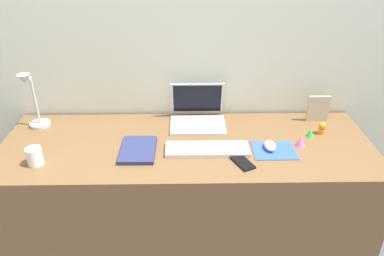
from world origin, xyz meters
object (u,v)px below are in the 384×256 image
Objects in this scene: keyboard at (208,149)px; toy_figurine_green at (311,133)px; mouse at (271,146)px; picture_frame at (319,109)px; cell_phone at (243,162)px; desk_lamp at (34,102)px; notebook_pad at (139,150)px; laptop at (198,113)px; toy_figurine_orange at (323,128)px; coffee_mug at (35,156)px; toy_figurine_pink at (301,141)px.

keyboard is 0.56m from toy_figurine_green.
picture_frame is (0.32, 0.30, 0.05)m from mouse.
toy_figurine_green is (-0.09, -0.18, -0.05)m from picture_frame.
desk_lamp is (-1.07, 0.36, 0.15)m from cell_phone.
desk_lamp is 0.64m from notebook_pad.
laptop is at bearing 139.67° from mouse.
coffee_mug is at bearing -169.56° from toy_figurine_orange.
toy_figurine_green is (1.46, -0.11, -0.13)m from desk_lamp.
laptop reaches higher than notebook_pad.
notebook_pad is (-0.65, -0.01, -0.01)m from mouse.
toy_figurine_green is at bearing 9.20° from notebook_pad.
keyboard is 0.95m from desk_lamp.
toy_figurine_green is at bearing 50.54° from toy_figurine_pink.
keyboard is 6.14× the size of toy_figurine_orange.
toy_figurine_green is (0.55, 0.13, 0.01)m from keyboard.
picture_frame is at bearing 16.26° from cell_phone.
toy_figurine_pink reaches higher than mouse.
laptop is 0.89× the size of desk_lamp.
toy_figurine_pink is (0.16, 0.03, 0.01)m from mouse.
toy_figurine_green is (0.39, 0.25, 0.02)m from cell_phone.
toy_figurine_orange reaches higher than toy_figurine_green.
mouse is 1.44× the size of toy_figurine_orange.
coffee_mug is (-0.81, -0.10, 0.03)m from keyboard.
picture_frame is at bearing 83.16° from toy_figurine_orange.
desk_lamp is 1.40m from toy_figurine_pink.
keyboard reaches higher than cell_phone.
toy_figurine_green is at bearing -156.81° from toy_figurine_orange.
coffee_mug is at bearing -164.11° from picture_frame.
toy_figurine_green is (0.24, 0.12, 0.00)m from mouse.
toy_figurine_pink is at bearing -129.46° from toy_figurine_green.
laptop reaches higher than toy_figurine_green.
picture_frame is (0.47, 0.42, 0.07)m from cell_phone.
notebook_pad is at bearing -179.88° from keyboard.
toy_figurine_pink is at bearing 10.27° from mouse.
cell_phone is at bearing -140.96° from mouse.
toy_figurine_orange is at bearing -96.84° from picture_frame.
toy_figurine_green is at bearing -116.15° from picture_frame.
toy_figurine_orange is (0.31, 0.15, 0.01)m from mouse.
toy_figurine_green is (0.59, -0.17, -0.03)m from laptop.
keyboard is 0.71m from picture_frame.
picture_frame reaches higher than mouse.
picture_frame is 1.50m from coffee_mug.
toy_figurine_orange is (-0.02, -0.15, -0.04)m from picture_frame.
toy_figurine_pink is (-0.16, -0.27, -0.05)m from picture_frame.
desk_lamp is 7.51× the size of toy_figurine_green.
mouse is 0.64× the size of picture_frame.
laptop is at bearing 46.31° from notebook_pad.
mouse reaches higher than keyboard.
mouse reaches higher than cell_phone.
keyboard is at bearing 119.74° from cell_phone.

